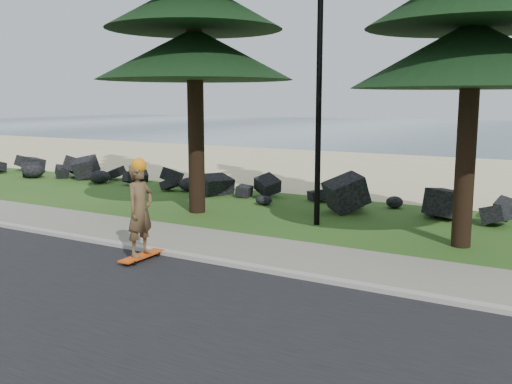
# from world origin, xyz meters

# --- Properties ---
(ground) EXTENTS (160.00, 160.00, 0.00)m
(ground) POSITION_xyz_m (0.00, 0.00, 0.00)
(ground) COLOR #2B581B
(ground) RESTS_ON ground
(road) EXTENTS (160.00, 7.00, 0.02)m
(road) POSITION_xyz_m (0.00, -4.50, 0.01)
(road) COLOR black
(road) RESTS_ON ground
(kerb) EXTENTS (160.00, 0.20, 0.10)m
(kerb) POSITION_xyz_m (0.00, -0.90, 0.05)
(kerb) COLOR #AEA99D
(kerb) RESTS_ON ground
(sidewalk) EXTENTS (160.00, 2.00, 0.08)m
(sidewalk) POSITION_xyz_m (0.00, 0.20, 0.04)
(sidewalk) COLOR gray
(sidewalk) RESTS_ON ground
(beach_sand) EXTENTS (160.00, 15.00, 0.01)m
(beach_sand) POSITION_xyz_m (0.00, 14.50, 0.01)
(beach_sand) COLOR #CFB88A
(beach_sand) RESTS_ON ground
(seawall_boulders) EXTENTS (60.00, 2.40, 1.10)m
(seawall_boulders) POSITION_xyz_m (0.00, 5.60, 0.00)
(seawall_boulders) COLOR black
(seawall_boulders) RESTS_ON ground
(lamp_post) EXTENTS (0.25, 0.14, 8.14)m
(lamp_post) POSITION_xyz_m (0.00, 3.20, 4.13)
(lamp_post) COLOR black
(lamp_post) RESTS_ON ground
(skateboarder) EXTENTS (0.44, 1.06, 1.97)m
(skateboarder) POSITION_xyz_m (-1.57, -1.45, 0.99)
(skateboarder) COLOR #EA4E0D
(skateboarder) RESTS_ON ground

